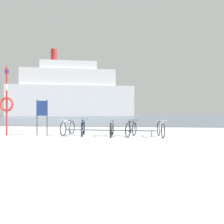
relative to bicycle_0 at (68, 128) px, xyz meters
name	(u,v)px	position (x,y,z in m)	size (l,w,h in m)	color
ground	(131,116)	(2.37, 50.39, -0.41)	(80.00, 132.00, 0.08)	silver
bike_rack	(109,130)	(2.14, -0.24, -0.10)	(4.50, 0.35, 0.31)	#4C5156
bicycle_0	(68,128)	(0.00, 0.00, 0.00)	(0.46, 1.78, 0.81)	black
bicycle_1	(83,128)	(0.85, -0.27, 0.01)	(0.46, 1.66, 0.83)	black
bicycle_2	(112,129)	(2.28, -0.38, -0.01)	(0.46, 1.75, 0.80)	black
bicycle_3	(131,129)	(3.21, -0.41, -0.01)	(0.61, 1.60, 0.78)	black
bicycle_4	(161,129)	(4.58, -0.40, -0.01)	(0.46, 1.66, 0.78)	black
info_sign	(42,111)	(-1.23, -0.28, 0.82)	(0.55, 0.12, 1.78)	#33383D
rescue_post	(7,103)	(-2.99, -0.46, 1.27)	(0.73, 0.11, 3.44)	red
ferry_ship	(71,94)	(-15.81, 54.56, 6.34)	(37.45, 18.93, 19.97)	white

